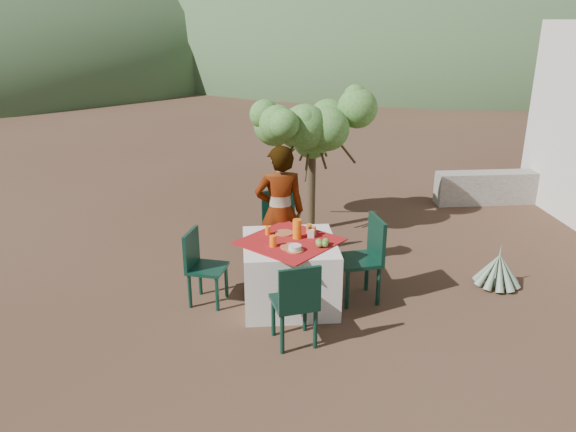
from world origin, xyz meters
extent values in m
plane|color=#39231A|center=(0.00, 0.00, 0.00)|extent=(160.00, 160.00, 0.00)
cube|color=silver|center=(-0.51, 0.18, 0.38)|extent=(1.02, 1.02, 0.75)
cube|color=maroon|center=(-0.51, 0.18, 0.76)|extent=(1.30, 1.30, 0.01)
cylinder|color=black|center=(-0.67, 1.04, 0.24)|extent=(0.05, 0.05, 0.47)
cylinder|color=black|center=(-0.32, 1.10, 0.24)|extent=(0.05, 0.05, 0.47)
cylinder|color=black|center=(-0.73, 1.39, 0.24)|extent=(0.05, 0.05, 0.47)
cylinder|color=black|center=(-0.37, 1.45, 0.24)|extent=(0.05, 0.05, 0.47)
cube|color=black|center=(-0.52, 1.24, 0.47)|extent=(0.50, 0.50, 0.04)
cube|color=black|center=(-0.55, 1.44, 0.72)|extent=(0.44, 0.11, 0.46)
cylinder|color=black|center=(-0.41, -0.43, 0.22)|extent=(0.04, 0.04, 0.45)
cylinder|color=black|center=(-0.74, -0.50, 0.22)|extent=(0.04, 0.04, 0.45)
cylinder|color=black|center=(-0.34, -0.76, 0.22)|extent=(0.04, 0.04, 0.45)
cylinder|color=black|center=(-0.67, -0.83, 0.22)|extent=(0.04, 0.04, 0.45)
cube|color=black|center=(-0.54, -0.63, 0.45)|extent=(0.49, 0.49, 0.04)
cube|color=black|center=(-0.50, -0.81, 0.68)|extent=(0.42, 0.12, 0.44)
cylinder|color=black|center=(-1.33, 0.06, 0.21)|extent=(0.04, 0.04, 0.42)
cylinder|color=black|center=(-1.23, 0.37, 0.21)|extent=(0.04, 0.04, 0.42)
cylinder|color=black|center=(-1.63, 0.16, 0.21)|extent=(0.04, 0.04, 0.42)
cylinder|color=black|center=(-1.54, 0.46, 0.21)|extent=(0.04, 0.04, 0.42)
cube|color=black|center=(-1.43, 0.26, 0.42)|extent=(0.50, 0.50, 0.04)
cube|color=black|center=(-1.60, 0.32, 0.65)|extent=(0.15, 0.39, 0.42)
cylinder|color=black|center=(0.06, 0.35, 0.24)|extent=(0.05, 0.05, 0.49)
cylinder|color=black|center=(0.11, -0.01, 0.24)|extent=(0.05, 0.05, 0.49)
cylinder|color=black|center=(0.42, 0.40, 0.24)|extent=(0.05, 0.05, 0.49)
cylinder|color=black|center=(0.48, 0.04, 0.24)|extent=(0.05, 0.05, 0.49)
cube|color=black|center=(0.27, 0.20, 0.49)|extent=(0.51, 0.51, 0.04)
cube|color=black|center=(0.47, 0.22, 0.75)|extent=(0.11, 0.46, 0.48)
imported|color=#8C6651|center=(-0.57, 0.90, 0.84)|extent=(0.64, 0.44, 1.68)
cylinder|color=#493924|center=(0.01, 2.40, 0.70)|extent=(0.12, 0.12, 1.41)
sphere|color=#2D6926|center=(0.01, 2.40, 1.41)|extent=(0.60, 0.60, 0.60)
sphere|color=#2D6926|center=(0.56, 2.40, 1.56)|extent=(0.56, 0.56, 0.56)
sphere|color=#2D6926|center=(-0.50, 2.50, 1.51)|extent=(0.52, 0.52, 0.52)
sphere|color=#2D6926|center=(0.11, 2.95, 1.61)|extent=(0.54, 0.54, 0.54)
sphere|color=#2D6926|center=(0.06, 1.90, 1.46)|extent=(0.48, 0.48, 0.48)
sphere|color=gray|center=(2.03, 0.38, 0.04)|extent=(0.18, 0.18, 0.18)
cone|color=gray|center=(2.03, 0.38, 0.27)|extent=(0.10, 0.10, 0.53)
cone|color=gray|center=(2.14, 0.39, 0.21)|extent=(0.33, 0.11, 0.44)
cone|color=gray|center=(2.12, 0.46, 0.21)|extent=(0.28, 0.25, 0.46)
cone|color=gray|center=(2.06, 0.50, 0.21)|extent=(0.16, 0.32, 0.45)
cone|color=gray|center=(1.98, 0.50, 0.21)|extent=(0.19, 0.31, 0.46)
cone|color=gray|center=(1.93, 0.45, 0.21)|extent=(0.30, 0.23, 0.46)
cone|color=gray|center=(1.91, 0.38, 0.21)|extent=(0.33, 0.11, 0.44)
cone|color=gray|center=(1.93, 0.31, 0.21)|extent=(0.28, 0.25, 0.46)
cone|color=gray|center=(2.00, 0.27, 0.21)|extent=(0.16, 0.32, 0.45)
cone|color=gray|center=(2.07, 0.27, 0.21)|extent=(0.19, 0.31, 0.46)
cone|color=gray|center=(2.13, 0.32, 0.21)|extent=(0.30, 0.23, 0.46)
cube|color=gray|center=(3.60, 3.40, 0.28)|extent=(2.60, 0.35, 0.55)
ellipsoid|color=#37552F|center=(12.00, 36.00, 0.00)|extent=(48.00, 48.00, 20.00)
ellipsoid|color=slate|center=(-4.00, 52.00, 0.00)|extent=(60.00, 60.00, 24.00)
ellipsoid|color=slate|center=(28.00, 46.00, 0.00)|extent=(36.00, 36.00, 14.00)
cylinder|color=brown|center=(-0.56, 0.40, 0.77)|extent=(0.21, 0.21, 0.01)
cylinder|color=brown|center=(-0.53, 0.00, 0.77)|extent=(0.21, 0.21, 0.01)
cylinder|color=orange|center=(-0.74, 0.39, 0.81)|extent=(0.06, 0.06, 0.10)
cylinder|color=orange|center=(-0.71, 0.04, 0.82)|extent=(0.08, 0.08, 0.12)
cylinder|color=orange|center=(-0.42, 0.25, 0.87)|extent=(0.10, 0.10, 0.22)
cylinder|color=brown|center=(-0.48, -0.09, 0.77)|extent=(0.19, 0.19, 0.01)
cylinder|color=silver|center=(-0.48, -0.09, 0.80)|extent=(0.14, 0.14, 0.05)
cylinder|color=orange|center=(-0.24, 0.32, 0.81)|extent=(0.07, 0.07, 0.10)
cylinder|color=orange|center=(-0.27, 0.39, 0.81)|extent=(0.07, 0.07, 0.11)
cube|color=silver|center=(-0.27, 0.25, 0.81)|extent=(0.08, 0.05, 0.10)
sphere|color=olive|center=(-0.21, 0.03, 0.80)|extent=(0.08, 0.08, 0.08)
sphere|color=olive|center=(-0.13, 0.04, 0.80)|extent=(0.08, 0.08, 0.08)
sphere|color=olive|center=(-0.16, -0.03, 0.80)|extent=(0.08, 0.08, 0.08)
sphere|color=olive|center=(-0.21, -0.03, 0.80)|extent=(0.08, 0.08, 0.08)
camera|label=1|loc=(-1.02, -5.49, 3.15)|focal=35.00mm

